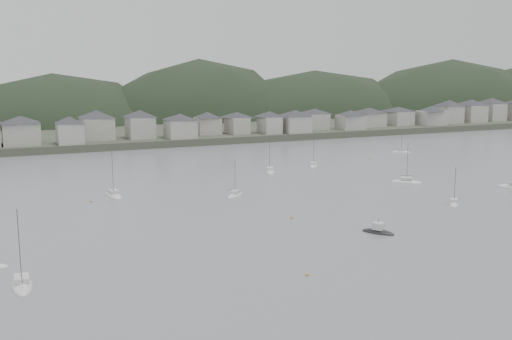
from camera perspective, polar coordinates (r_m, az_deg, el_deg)
name	(u,v)px	position (r m, az deg, el deg)	size (l,w,h in m)	color
ground	(450,283)	(100.09, 17.90, -10.14)	(900.00, 900.00, 0.00)	slate
far_shore_land	(107,120)	(371.44, -13.89, 4.62)	(900.00, 250.00, 3.00)	#383D2D
forested_ridge	(125,146)	(348.68, -12.28, 2.25)	(851.55, 103.94, 102.57)	black
waterfront_town	(261,120)	(278.63, 0.52, 4.74)	(451.48, 28.46, 12.92)	gray
moored_fleet	(254,205)	(145.64, -0.19, -3.35)	(245.24, 162.35, 13.35)	silver
motor_launch_far	(378,232)	(124.89, 11.49, -5.73)	(5.81, 7.13, 3.67)	black
mooring_buoys	(222,214)	(137.49, -3.27, -4.17)	(143.87, 109.23, 0.70)	#C48C41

